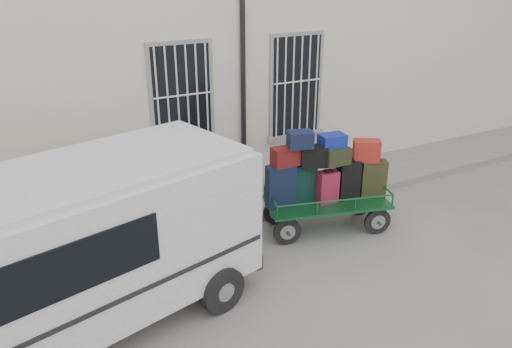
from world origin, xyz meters
The scene contains 5 objects.
ground centered at (0.00, 0.00, 0.00)m, with size 80.00×80.00×0.00m, color slate.
building centered at (0.00, 5.50, 3.00)m, with size 24.00×5.15×6.00m.
sidewalk centered at (0.00, 2.20, 0.07)m, with size 24.00×1.70×0.15m, color slate.
luggage_cart centered at (1.50, 0.57, 1.03)m, with size 2.77×1.62×2.04m.
van centered at (-3.00, -0.21, 1.37)m, with size 5.07×3.09×2.39m.
Camera 1 is at (-3.67, -6.42, 4.79)m, focal length 35.00 mm.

